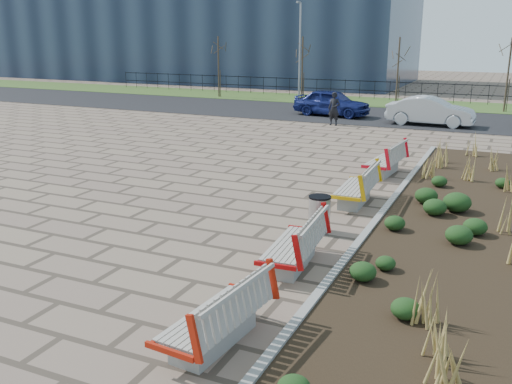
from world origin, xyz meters
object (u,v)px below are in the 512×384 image
at_px(car_blue, 332,103).
at_px(bench_b, 292,242).
at_px(bench_c, 355,185).
at_px(litter_bin, 319,215).
at_px(bench_d, 384,159).
at_px(pedestrian, 334,109).
at_px(car_silver, 430,111).
at_px(bench_a, 214,313).
at_px(lamp_west, 300,53).

bearing_deg(car_blue, bench_b, -157.07).
xyz_separation_m(bench_c, litter_bin, (-0.15, -2.48, -0.09)).
relative_size(bench_b, bench_d, 1.00).
relative_size(bench_d, pedestrian, 1.32).
height_order(litter_bin, car_silver, car_silver).
relative_size(bench_c, pedestrian, 1.32).
height_order(pedestrian, car_silver, pedestrian).
xyz_separation_m(car_blue, car_silver, (5.23, -1.06, -0.02)).
bearing_deg(bench_b, car_blue, 101.08).
relative_size(bench_a, bench_d, 1.00).
height_order(car_silver, lamp_west, lamp_west).
bearing_deg(bench_d, bench_a, -84.98).
bearing_deg(bench_a, bench_d, 95.35).
bearing_deg(bench_c, bench_d, 88.39).
bearing_deg(bench_a, lamp_west, 113.32).
bearing_deg(litter_bin, bench_d, 88.62).
bearing_deg(car_silver, pedestrian, 115.58).
bearing_deg(pedestrian, lamp_west, 125.90).
bearing_deg(bench_d, car_blue, 119.62).
xyz_separation_m(bench_d, car_silver, (-0.10, 10.57, 0.19)).
distance_m(pedestrian, car_blue, 3.12).
distance_m(bench_b, bench_d, 8.09).
distance_m(bench_b, car_blue, 20.43).
bearing_deg(bench_d, bench_c, -84.98).
bearing_deg(car_blue, litter_bin, -155.81).
bearing_deg(lamp_west, bench_c, -65.83).
bearing_deg(car_blue, bench_d, -147.58).
distance_m(bench_c, car_silver, 14.10).
xyz_separation_m(bench_c, bench_d, (0.00, 3.52, 0.00)).
height_order(pedestrian, lamp_west, lamp_west).
bearing_deg(bench_d, lamp_west, 123.59).
height_order(bench_c, car_silver, car_silver).
xyz_separation_m(bench_b, pedestrian, (-4.31, 16.78, 0.30)).
distance_m(bench_b, car_silver, 18.67).
xyz_separation_m(bench_c, car_silver, (-0.10, 14.10, 0.19)).
xyz_separation_m(bench_d, car_blue, (-5.32, 11.63, 0.21)).
bearing_deg(bench_b, car_silver, 86.27).
height_order(bench_c, litter_bin, bench_c).
bearing_deg(car_silver, bench_b, -178.29).
height_order(bench_a, car_blue, car_blue).
xyz_separation_m(bench_a, lamp_west, (-9.00, 27.75, 2.54)).
bearing_deg(pedestrian, car_silver, 29.18).
bearing_deg(pedestrian, bench_d, -58.61).
height_order(bench_b, pedestrian, pedestrian).
relative_size(litter_bin, car_blue, 0.20).
xyz_separation_m(bench_a, bench_b, (0.00, 3.13, 0.00)).
distance_m(bench_c, lamp_west, 22.13).
xyz_separation_m(pedestrian, lamp_west, (-4.69, 7.85, 2.24)).
bearing_deg(bench_b, pedestrian, 100.37).
bearing_deg(car_blue, pedestrian, -153.11).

